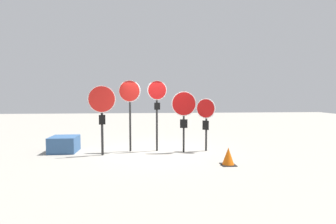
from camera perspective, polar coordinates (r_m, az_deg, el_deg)
name	(u,v)px	position (r m, az deg, el deg)	size (l,w,h in m)	color
ground_plane	(157,152)	(9.51, -2.45, -8.75)	(40.00, 40.00, 0.00)	gray
stop_sign_0	(102,106)	(9.07, -14.20, 1.18)	(0.90, 0.23, 2.38)	black
stop_sign_1	(130,99)	(9.52, -8.34, 2.74)	(0.79, 0.18, 2.59)	black
stop_sign_2	(157,101)	(9.50, -2.39, 2.47)	(0.71, 0.18, 2.58)	black
stop_sign_3	(184,109)	(9.31, 3.46, 0.71)	(0.87, 0.17, 2.20)	black
stop_sign_4	(206,114)	(9.61, 8.24, -0.44)	(0.61, 0.44, 1.93)	black
traffic_cone_0	(228,156)	(7.99, 12.98, -9.40)	(0.42, 0.42, 0.52)	black
storage_crate	(64,144)	(10.22, -21.68, -6.53)	(0.93, 0.94, 0.56)	#335684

